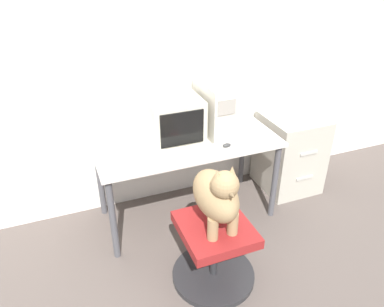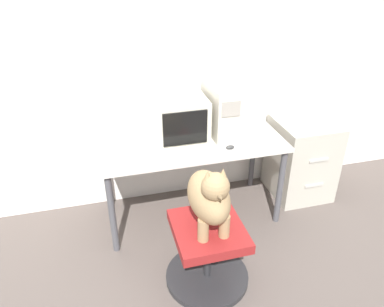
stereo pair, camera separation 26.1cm
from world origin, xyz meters
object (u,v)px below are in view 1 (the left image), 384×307
(keyboard, at_px, (191,154))
(office_chair, at_px, (214,251))
(filing_cabinet, at_px, (289,152))
(crt_monitor, at_px, (173,118))
(pc_tower, at_px, (214,108))
(dog, at_px, (217,195))

(keyboard, height_order, office_chair, keyboard)
(filing_cabinet, bearing_deg, crt_monitor, 178.87)
(pc_tower, bearing_deg, keyboard, -135.29)
(pc_tower, xyz_separation_m, dog, (-0.35, -0.84, -0.21))
(keyboard, relative_size, filing_cabinet, 0.61)
(pc_tower, relative_size, dog, 0.93)
(office_chair, xyz_separation_m, dog, (0.00, -0.01, 0.48))
(pc_tower, distance_m, filing_cabinet, 0.99)
(keyboard, height_order, filing_cabinet, keyboard)
(keyboard, xyz_separation_m, filing_cabinet, (1.12, 0.30, -0.37))
(dog, bearing_deg, office_chair, 90.00)
(office_chair, height_order, dog, dog)
(dog, relative_size, filing_cabinet, 0.68)
(office_chair, bearing_deg, keyboard, 86.69)
(office_chair, xyz_separation_m, filing_cabinet, (1.15, 0.82, 0.12))
(crt_monitor, height_order, office_chair, crt_monitor)
(dog, xyz_separation_m, filing_cabinet, (1.15, 0.82, -0.36))
(crt_monitor, distance_m, keyboard, 0.36)
(filing_cabinet, bearing_deg, dog, -144.41)
(keyboard, height_order, dog, dog)
(office_chair, bearing_deg, filing_cabinet, 35.29)
(crt_monitor, xyz_separation_m, pc_tower, (0.34, -0.01, 0.04))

